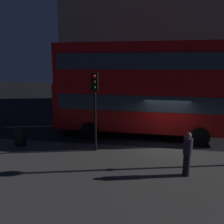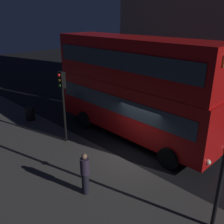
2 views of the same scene
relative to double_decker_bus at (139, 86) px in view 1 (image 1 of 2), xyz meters
The scene contains 7 objects.
ground_plane 3.98m from the double_decker_bus, 49.05° to the right, with size 80.00×80.00×0.00m, color black.
sidewalk_slab 7.79m from the double_decker_bus, 76.98° to the right, with size 44.00×9.18×0.12m, color #423F3D.
building_with_clock 13.31m from the double_decker_bus, 98.89° to the left, with size 12.73×7.67×19.46m.
double_decker_bus is the anchor object (origin of this frame).
traffic_light_near_kerb 3.83m from the double_decker_bus, 121.06° to the right, with size 0.34×0.37×3.92m.
pedestrian 6.10m from the double_decker_bus, 67.55° to the right, with size 0.35×0.35×1.77m.
litter_bin 7.41m from the double_decker_bus, 152.95° to the right, with size 0.60×0.60×0.86m, color black.
Camera 1 is at (-0.92, -12.26, 4.48)m, focal length 37.08 mm.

